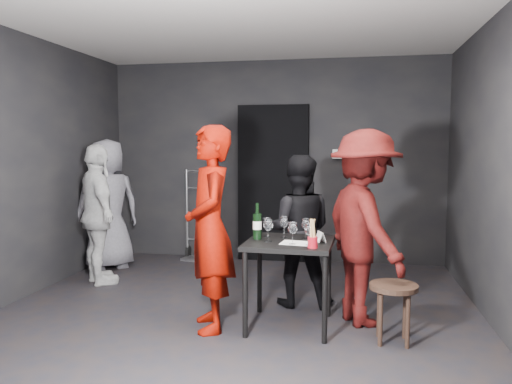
% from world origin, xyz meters
% --- Properties ---
extents(floor, '(4.50, 5.00, 0.02)m').
position_xyz_m(floor, '(0.00, 0.00, 0.00)').
color(floor, black).
rests_on(floor, ground).
extents(ceiling, '(4.50, 5.00, 0.02)m').
position_xyz_m(ceiling, '(0.00, 0.00, 2.70)').
color(ceiling, silver).
rests_on(ceiling, ground).
extents(wall_back, '(4.50, 0.04, 2.70)m').
position_xyz_m(wall_back, '(0.00, 2.50, 1.35)').
color(wall_back, black).
rests_on(wall_back, ground).
extents(wall_front, '(4.50, 0.04, 2.70)m').
position_xyz_m(wall_front, '(0.00, -2.50, 1.35)').
color(wall_front, black).
rests_on(wall_front, ground).
extents(wall_left, '(0.04, 5.00, 2.70)m').
position_xyz_m(wall_left, '(-2.25, 0.00, 1.35)').
color(wall_left, black).
rests_on(wall_left, ground).
extents(wall_right, '(0.04, 5.00, 2.70)m').
position_xyz_m(wall_right, '(2.25, 0.00, 1.35)').
color(wall_right, black).
rests_on(wall_right, ground).
extents(doorway, '(0.95, 0.10, 2.10)m').
position_xyz_m(doorway, '(0.00, 2.44, 1.05)').
color(doorway, black).
rests_on(doorway, ground).
extents(wallbox_upper, '(0.12, 0.06, 0.12)m').
position_xyz_m(wallbox_upper, '(0.85, 2.45, 1.45)').
color(wallbox_upper, '#B7B7B2').
rests_on(wallbox_upper, wall_back).
extents(wallbox_lower, '(0.10, 0.06, 0.14)m').
position_xyz_m(wallbox_lower, '(1.05, 2.45, 1.40)').
color(wallbox_lower, '#B7B7B2').
rests_on(wallbox_lower, wall_back).
extents(hand_truck, '(0.41, 0.35, 1.23)m').
position_xyz_m(hand_truck, '(-1.01, 2.31, 0.22)').
color(hand_truck, '#B2B2B7').
rests_on(hand_truck, floor).
extents(tasting_table, '(0.72, 0.72, 0.75)m').
position_xyz_m(tasting_table, '(0.53, -0.02, 0.65)').
color(tasting_table, black).
rests_on(tasting_table, floor).
extents(stool, '(0.38, 0.38, 0.47)m').
position_xyz_m(stool, '(1.38, -0.22, 0.38)').
color(stool, black).
rests_on(stool, floor).
extents(server_red, '(0.72, 0.86, 1.99)m').
position_xyz_m(server_red, '(-0.12, -0.19, 1.00)').
color(server_red, '#820A00').
rests_on(server_red, floor).
extents(woman_black, '(0.72, 0.43, 1.44)m').
position_xyz_m(woman_black, '(0.53, 0.59, 0.72)').
color(woman_black, black).
rests_on(woman_black, floor).
extents(man_maroon, '(1.08, 1.37, 1.92)m').
position_xyz_m(man_maroon, '(1.16, 0.20, 0.96)').
color(man_maroon, '#410B0A').
rests_on(man_maroon, floor).
extents(bystander_cream, '(1.01, 1.03, 1.66)m').
position_xyz_m(bystander_cream, '(-1.75, 0.92, 0.83)').
color(bystander_cream, white).
rests_on(bystander_cream, floor).
extents(bystander_grey, '(0.96, 0.96, 1.80)m').
position_xyz_m(bystander_grey, '(-1.97, 1.57, 0.90)').
color(bystander_grey, gray).
rests_on(bystander_grey, floor).
extents(tasting_mat, '(0.31, 0.23, 0.00)m').
position_xyz_m(tasting_mat, '(0.62, -0.13, 0.75)').
color(tasting_mat, white).
rests_on(tasting_mat, tasting_table).
extents(wine_glass_a, '(0.10, 0.10, 0.22)m').
position_xyz_m(wine_glass_a, '(0.36, -0.10, 0.86)').
color(wine_glass_a, white).
rests_on(wine_glass_a, tasting_table).
extents(wine_glass_b, '(0.08, 0.08, 0.19)m').
position_xyz_m(wine_glass_b, '(0.31, 0.11, 0.85)').
color(wine_glass_b, white).
rests_on(wine_glass_b, tasting_table).
extents(wine_glass_c, '(0.09, 0.09, 0.21)m').
position_xyz_m(wine_glass_c, '(0.47, 0.11, 0.85)').
color(wine_glass_c, white).
rests_on(wine_glass_c, tasting_table).
extents(wine_glass_d, '(0.09, 0.09, 0.21)m').
position_xyz_m(wine_glass_d, '(0.58, -0.19, 0.85)').
color(wine_glass_d, white).
rests_on(wine_glass_d, tasting_table).
extents(wine_glass_e, '(0.09, 0.09, 0.20)m').
position_xyz_m(wine_glass_e, '(0.71, -0.20, 0.85)').
color(wine_glass_e, white).
rests_on(wine_glass_e, tasting_table).
extents(wine_glass_f, '(0.08, 0.08, 0.20)m').
position_xyz_m(wine_glass_f, '(0.66, 0.08, 0.85)').
color(wine_glass_f, white).
rests_on(wine_glass_f, tasting_table).
extents(wine_bottle, '(0.08, 0.08, 0.31)m').
position_xyz_m(wine_bottle, '(0.25, -0.00, 0.87)').
color(wine_bottle, black).
rests_on(wine_bottle, tasting_table).
extents(breadstick_cup, '(0.08, 0.08, 0.25)m').
position_xyz_m(breadstick_cup, '(0.75, -0.29, 0.86)').
color(breadstick_cup, maroon).
rests_on(breadstick_cup, tasting_table).
extents(reserved_card, '(0.11, 0.13, 0.09)m').
position_xyz_m(reserved_card, '(0.78, -0.04, 0.79)').
color(reserved_card, white).
rests_on(reserved_card, tasting_table).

